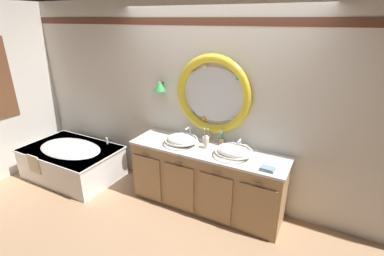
{
  "coord_description": "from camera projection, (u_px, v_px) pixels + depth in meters",
  "views": [
    {
      "loc": [
        1.37,
        -2.59,
        2.36
      ],
      "look_at": [
        -0.13,
        0.25,
        1.09
      ],
      "focal_mm": 26.16,
      "sensor_mm": 36.0,
      "label": 1
    }
  ],
  "objects": [
    {
      "name": "soap_dispenser",
      "position": [
        206.0,
        142.0,
        3.46
      ],
      "size": [
        0.07,
        0.07,
        0.18
      ],
      "color": "#EFE5C6",
      "rests_on": "vanity_counter"
    },
    {
      "name": "back_wall_assembly",
      "position": [
        213.0,
        105.0,
        3.59
      ],
      "size": [
        6.4,
        0.26,
        2.6
      ],
      "color": "silver",
      "rests_on": "ground_plane"
    },
    {
      "name": "sink_basin_right",
      "position": [
        234.0,
        151.0,
        3.27
      ],
      "size": [
        0.45,
        0.45,
        0.12
      ],
      "color": "white",
      "rests_on": "vanity_counter"
    },
    {
      "name": "ground_plane",
      "position": [
        192.0,
        215.0,
        3.59
      ],
      "size": [
        14.0,
        14.0,
        0.0
      ],
      "primitive_type": "plane",
      "color": "tan"
    },
    {
      "name": "sink_basin_left",
      "position": [
        181.0,
        140.0,
        3.58
      ],
      "size": [
        0.43,
        0.43,
        0.12
      ],
      "color": "white",
      "rests_on": "vanity_counter"
    },
    {
      "name": "faucet_set_right",
      "position": [
        240.0,
        145.0,
        3.46
      ],
      "size": [
        0.21,
        0.13,
        0.13
      ],
      "color": "silver",
      "rests_on": "vanity_counter"
    },
    {
      "name": "bathtub",
      "position": [
        72.0,
        159.0,
        4.38
      ],
      "size": [
        1.45,
        0.93,
        0.59
      ],
      "color": "white",
      "rests_on": "ground_plane"
    },
    {
      "name": "vanity_counter",
      "position": [
        206.0,
        178.0,
        3.63
      ],
      "size": [
        2.01,
        0.59,
        0.84
      ],
      "color": "tan",
      "rests_on": "ground_plane"
    },
    {
      "name": "faucet_set_left",
      "position": [
        189.0,
        133.0,
        3.76
      ],
      "size": [
        0.24,
        0.15,
        0.17
      ],
      "color": "silver",
      "rests_on": "vanity_counter"
    },
    {
      "name": "toothbrush_holder_left",
      "position": [
        206.0,
        139.0,
        3.63
      ],
      "size": [
        0.09,
        0.09,
        0.2
      ],
      "color": "silver",
      "rests_on": "vanity_counter"
    },
    {
      "name": "toothbrush_holder_right",
      "position": [
        221.0,
        141.0,
        3.56
      ],
      "size": [
        0.08,
        0.08,
        0.21
      ],
      "color": "#996647",
      "rests_on": "vanity_counter"
    },
    {
      "name": "folded_hand_towel",
      "position": [
        267.0,
        169.0,
        2.98
      ],
      "size": [
        0.15,
        0.11,
        0.04
      ],
      "color": "#7593A8",
      "rests_on": "vanity_counter"
    }
  ]
}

